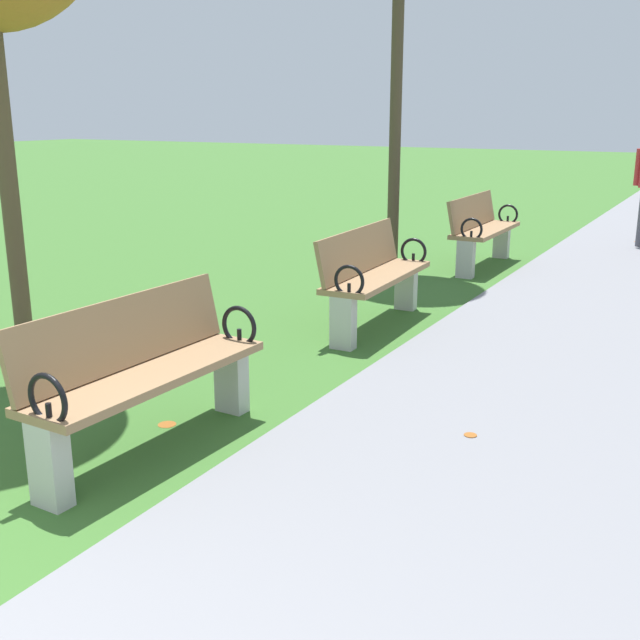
# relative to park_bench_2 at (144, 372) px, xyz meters

# --- Properties ---
(park_bench_2) EXTENTS (0.53, 1.62, 0.90)m
(park_bench_2) POSITION_rel_park_bench_2_xyz_m (0.00, 0.00, 0.00)
(park_bench_2) COLOR #93704C
(park_bench_2) RESTS_ON ground
(park_bench_3) EXTENTS (0.54, 1.62, 0.90)m
(park_bench_3) POSITION_rel_park_bench_2_xyz_m (0.00, 3.06, 0.00)
(park_bench_3) COLOR #93704C
(park_bench_3) RESTS_ON ground
(park_bench_4) EXTENTS (0.47, 1.60, 0.90)m
(park_bench_4) POSITION_rel_park_bench_2_xyz_m (-0.00, 6.29, 0.00)
(park_bench_4) COLOR #93704C
(park_bench_4) RESTS_ON ground
(scattered_leaves) EXTENTS (4.08, 13.84, 0.02)m
(scattered_leaves) POSITION_rel_park_bench_2_xyz_m (0.54, 0.32, -0.47)
(scattered_leaves) COLOR brown
(scattered_leaves) RESTS_ON ground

